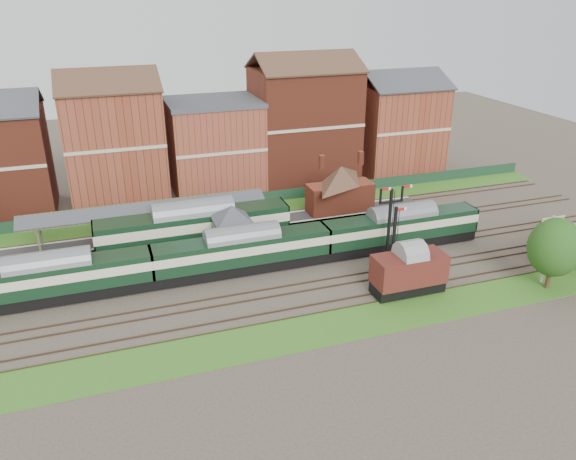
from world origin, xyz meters
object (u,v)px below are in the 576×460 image
object	(u,v)px
semaphore_bracket	(390,220)
platform_railcar	(194,227)
dmu_train	(243,250)
signal_box	(233,231)
goods_van_a	(409,271)

from	to	relation	value
semaphore_bracket	platform_railcar	bearing A→B (deg)	154.03
dmu_train	platform_railcar	size ratio (longest dim) A/B	2.59
platform_railcar	signal_box	bearing A→B (deg)	-43.40
signal_box	semaphore_bracket	world-z (taller)	semaphore_bracket
platform_railcar	goods_van_a	size ratio (longest dim) A/B	3.05
signal_box	dmu_train	size ratio (longest dim) A/B	0.11
signal_box	goods_van_a	world-z (taller)	signal_box
dmu_train	goods_van_a	xyz separation A→B (m)	(13.48, -9.00, -0.08)
semaphore_bracket	signal_box	bearing A→B (deg)	159.08
semaphore_bracket	goods_van_a	xyz separation A→B (m)	(-1.36, -6.50, -2.32)
dmu_train	goods_van_a	bearing A→B (deg)	-33.73
signal_box	platform_railcar	world-z (taller)	signal_box
dmu_train	semaphore_bracket	bearing A→B (deg)	-9.56
dmu_train	goods_van_a	size ratio (longest dim) A/B	7.88
goods_van_a	semaphore_bracket	bearing A→B (deg)	78.22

